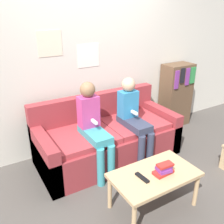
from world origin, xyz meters
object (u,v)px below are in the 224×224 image
object	(u,v)px
person_left	(93,125)
bookshelf	(176,95)
coffee_table	(154,177)
person_right	(133,116)
couch	(107,138)
tv_remote	(142,178)

from	to	relation	value
person_left	bookshelf	size ratio (longest dim) A/B	1.06
coffee_table	person_right	bearing A→B (deg)	68.26
couch	person_left	distance (m)	0.50
tv_remote	bookshelf	world-z (taller)	bookshelf
coffee_table	tv_remote	distance (m)	0.17
coffee_table	tv_remote	bearing A→B (deg)	-179.93
person_left	person_right	xyz separation A→B (m)	(0.58, -0.00, -0.02)
coffee_table	person_left	bearing A→B (deg)	104.82
person_left	tv_remote	distance (m)	0.90
couch	coffee_table	distance (m)	1.07
person_right	person_left	bearing A→B (deg)	179.56
tv_remote	person_left	bearing A→B (deg)	90.04
bookshelf	coffee_table	bearing A→B (deg)	-139.21
person_right	bookshelf	distance (m)	1.36
bookshelf	tv_remote	bearing A→B (deg)	-141.83
bookshelf	person_left	bearing A→B (deg)	-164.48
bookshelf	person_right	bearing A→B (deg)	-157.76
person_left	tv_remote	xyz separation A→B (m)	(0.07, -0.87, -0.22)
bookshelf	couch	bearing A→B (deg)	-168.42
couch	person_right	world-z (taller)	person_right
person_right	tv_remote	world-z (taller)	person_right
person_right	bookshelf	size ratio (longest dim) A/B	1.03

